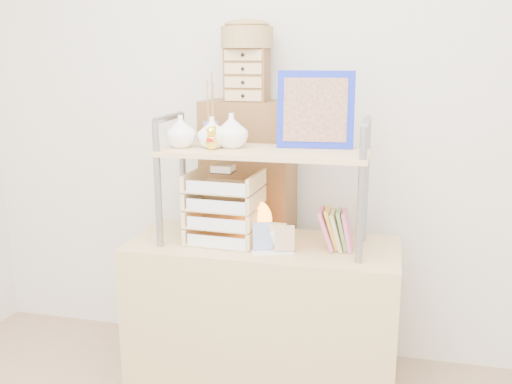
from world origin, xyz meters
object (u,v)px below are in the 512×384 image
desk (263,320)px  salt_lamp (260,221)px  cabinet (249,232)px  letter_tray (224,211)px

desk → salt_lamp: salt_lamp is taller
cabinet → letter_tray: bearing=-88.0°
cabinet → letter_tray: (-0.01, -0.39, 0.22)m
cabinet → desk: bearing=-62.4°
desk → letter_tray: (-0.18, -0.02, 0.52)m
desk → salt_lamp: bearing=119.5°
salt_lamp → cabinet: bearing=112.7°
cabinet → salt_lamp: 0.39m
desk → cabinet: 0.50m
salt_lamp → desk: bearing=-60.5°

